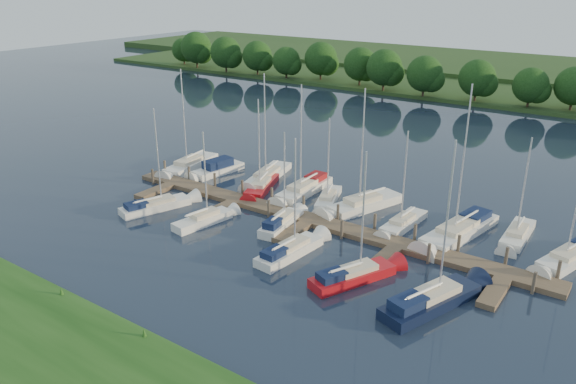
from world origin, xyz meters
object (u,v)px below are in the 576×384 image
Objects in this scene: sailboat_s_2 at (282,223)px; motorboat at (216,170)px; dock at (308,223)px; sailboat_n_0 at (189,166)px; sailboat_n_5 at (328,200)px.

motorboat is at bearing 145.04° from sailboat_s_2.
motorboat is 0.80× the size of sailboat_s_2.
dock is 3.58× the size of sailboat_n_0.
sailboat_n_0 reaches higher than motorboat.
sailboat_s_2 is (13.42, -6.93, -0.04)m from motorboat.
sailboat_n_5 is at bearing 79.54° from sailboat_s_2.
sailboat_s_2 reaches higher than dock.
dock is 19.02m from sailboat_n_0.
sailboat_s_2 is at bearing 161.64° from motorboat.
sailboat_n_0 is at bearing 17.82° from motorboat.
sailboat_s_2 is (16.90, -6.38, 0.06)m from sailboat_n_0.
dock is 15.86m from motorboat.
motorboat is (3.48, 0.54, 0.10)m from sailboat_n_0.
sailboat_n_5 is 0.98× the size of sailboat_s_2.
sailboat_n_5 reaches higher than motorboat.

